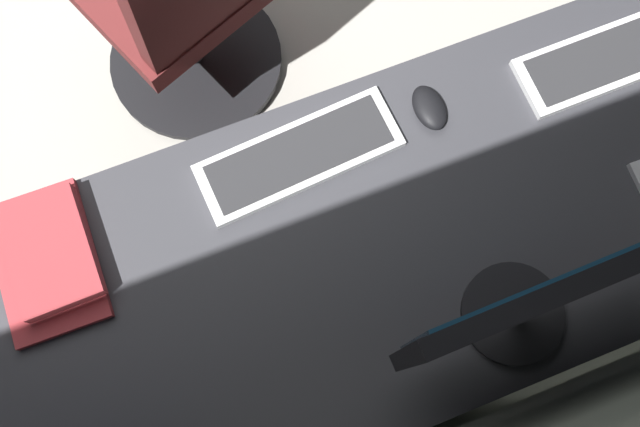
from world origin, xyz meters
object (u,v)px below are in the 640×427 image
(drawer_pedestal, at_px, (356,293))
(mouse_main, at_px, (429,108))
(book_stack_near, at_px, (48,257))
(keyboard_spare, at_px, (299,155))
(office_chair, at_px, (187,3))
(keyboard_main, at_px, (613,56))
(monitor_primary, at_px, (558,292))

(drawer_pedestal, xyz_separation_m, mouse_main, (-0.25, -0.26, 0.40))
(drawer_pedestal, relative_size, book_stack_near, 2.33)
(keyboard_spare, height_order, office_chair, office_chair)
(keyboard_main, relative_size, book_stack_near, 1.41)
(drawer_pedestal, height_order, keyboard_spare, keyboard_spare)
(book_stack_near, bearing_deg, keyboard_spare, -177.70)
(book_stack_near, distance_m, office_chair, 0.82)
(keyboard_spare, xyz_separation_m, book_stack_near, (0.53, 0.02, 0.01))
(keyboard_main, height_order, office_chair, office_chair)
(keyboard_spare, xyz_separation_m, mouse_main, (-0.29, 0.00, 0.01))
(keyboard_main, relative_size, mouse_main, 4.05)
(mouse_main, bearing_deg, monitor_primary, 87.46)
(drawer_pedestal, xyz_separation_m, monitor_primary, (-0.23, 0.19, 0.65))
(keyboard_spare, relative_size, mouse_main, 4.12)
(keyboard_spare, distance_m, mouse_main, 0.29)
(drawer_pedestal, distance_m, keyboard_spare, 0.47)
(keyboard_spare, bearing_deg, keyboard_main, 177.17)
(mouse_main, distance_m, office_chair, 0.78)
(monitor_primary, distance_m, mouse_main, 0.51)
(drawer_pedestal, bearing_deg, keyboard_main, -161.26)
(monitor_primary, distance_m, keyboard_spare, 0.58)
(monitor_primary, relative_size, book_stack_near, 1.78)
(keyboard_main, distance_m, book_stack_near, 1.23)
(book_stack_near, bearing_deg, drawer_pedestal, 157.39)
(book_stack_near, height_order, office_chair, office_chair)
(monitor_primary, height_order, book_stack_near, monitor_primary)
(drawer_pedestal, bearing_deg, mouse_main, -133.89)
(drawer_pedestal, relative_size, keyboard_main, 1.65)
(book_stack_near, relative_size, office_chair, 0.31)
(keyboard_spare, height_order, book_stack_near, book_stack_near)
(monitor_primary, xyz_separation_m, book_stack_near, (0.80, -0.43, -0.24))
(keyboard_main, bearing_deg, keyboard_spare, -2.83)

